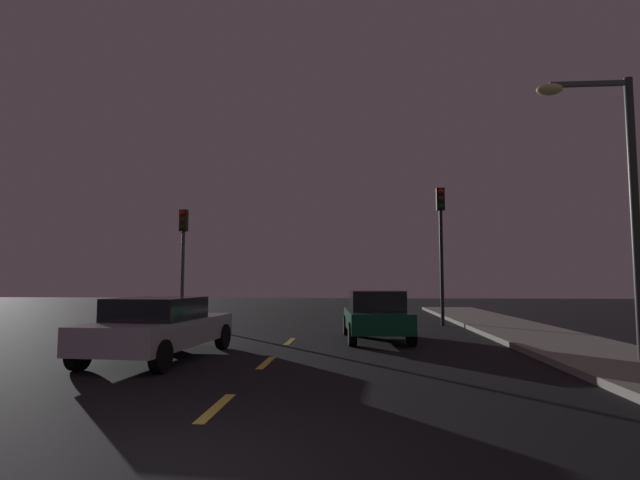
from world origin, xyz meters
TOP-DOWN VIEW (x-y plane):
  - ground_plane at (0.00, 7.00)m, footprint 80.00×80.00m
  - sidewalk_curb_right at (7.50, 7.00)m, footprint 3.00×40.00m
  - lane_stripe_second at (0.00, 2.60)m, footprint 0.16×1.60m
  - lane_stripe_third at (0.00, 6.40)m, footprint 0.16×1.60m
  - lane_stripe_fourth at (0.00, 10.20)m, footprint 0.16×1.60m
  - traffic_signal_left at (-5.21, 15.54)m, footprint 0.32×0.38m
  - traffic_signal_right at (5.33, 15.54)m, footprint 0.32×0.38m
  - car_stopped_ahead at (2.54, 10.66)m, footprint 2.08×3.99m
  - car_adjacent_lane at (-2.54, 6.79)m, footprint 2.26×4.68m
  - street_lamp_right at (7.45, 6.40)m, footprint 2.01×0.36m

SIDE VIEW (x-z plane):
  - ground_plane at x=0.00m, z-range 0.00..0.00m
  - lane_stripe_second at x=0.00m, z-range 0.00..0.01m
  - lane_stripe_third at x=0.00m, z-range 0.00..0.01m
  - lane_stripe_fourth at x=0.00m, z-range 0.00..0.01m
  - sidewalk_curb_right at x=7.50m, z-range 0.00..0.15m
  - car_adjacent_lane at x=-2.54m, z-range 0.03..1.41m
  - car_stopped_ahead at x=2.54m, z-range 0.00..1.48m
  - traffic_signal_left at x=-5.21m, z-range 0.96..5.69m
  - street_lamp_right at x=7.45m, z-range 0.71..6.82m
  - traffic_signal_right at x=5.33m, z-range 1.06..6.55m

